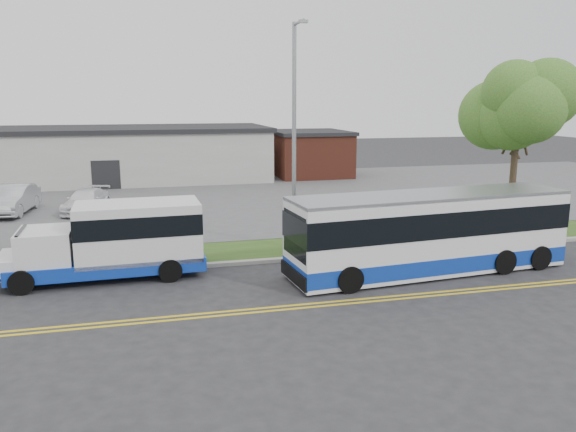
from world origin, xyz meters
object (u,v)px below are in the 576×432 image
object	(u,v)px
parked_car_b	(86,201)
streetlight_near	(295,130)
shuttle_bus	(119,238)
parked_car_a	(13,199)
transit_bus	(429,233)
pedestrian	(131,242)
tree_east	(519,106)

from	to	relation	value
parked_car_b	streetlight_near	bearing A→B (deg)	-34.41
shuttle_bus	parked_car_a	size ratio (longest dim) A/B	1.48
transit_bus	pedestrian	bearing A→B (deg)	157.17
streetlight_near	pedestrian	bearing A→B (deg)	-173.16
shuttle_bus	parked_car_b	size ratio (longest dim) A/B	1.64
shuttle_bus	parked_car_b	world-z (taller)	shuttle_bus
pedestrian	tree_east	bearing A→B (deg)	170.82
pedestrian	shuttle_bus	bearing A→B (deg)	61.69
shuttle_bus	pedestrian	distance (m)	1.41
tree_east	shuttle_bus	xyz separation A→B (m)	(-18.26, -2.38, -4.72)
tree_east	shuttle_bus	size ratio (longest dim) A/B	1.13
streetlight_near	parked_car_b	distance (m)	15.13
transit_bus	streetlight_near	bearing A→B (deg)	128.41
transit_bus	parked_car_b	world-z (taller)	transit_bus
parked_car_b	transit_bus	bearing A→B (deg)	-33.90
shuttle_bus	pedestrian	bearing A→B (deg)	72.63
shuttle_bus	transit_bus	distance (m)	11.61
transit_bus	parked_car_b	xyz separation A→B (m)	(-13.76, 15.13, -0.79)
pedestrian	parked_car_b	xyz separation A→B (m)	(-2.73, 11.60, -0.27)
streetlight_near	parked_car_b	bearing A→B (deg)	131.78
tree_east	parked_car_b	size ratio (longest dim) A/B	1.86
tree_east	transit_bus	distance (m)	9.50
tree_east	streetlight_near	size ratio (longest dim) A/B	0.88
transit_bus	parked_car_b	bearing A→B (deg)	127.19
tree_east	parked_car_a	size ratio (longest dim) A/B	1.68
tree_east	shuttle_bus	distance (m)	19.01
pedestrian	parked_car_a	xyz separation A→B (m)	(-6.71, 12.10, -0.10)
streetlight_near	parked_car_b	world-z (taller)	streetlight_near
tree_east	parked_car_b	bearing A→B (deg)	153.02
tree_east	transit_bus	world-z (taller)	tree_east
shuttle_bus	transit_bus	bearing A→B (deg)	-12.93
transit_bus	pedestrian	world-z (taller)	transit_bus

